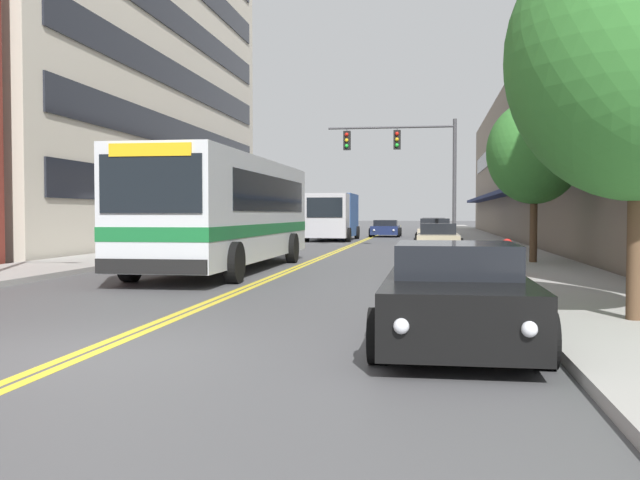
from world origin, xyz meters
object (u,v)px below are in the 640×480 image
Objects in this scene: car_beige_parked_right_mid at (438,239)px; street_tree_right_mid at (534,152)px; car_charcoal_parked_left_mid at (279,231)px; street_tree_right_near at (639,57)px; box_truck at (333,215)px; city_bus at (229,208)px; car_black_parked_right_foreground at (456,297)px; car_slate_blue_parked_right_end at (434,229)px; fire_hydrant at (507,257)px; car_navy_moving_lead at (386,229)px; traffic_signal_mast at (410,157)px; car_white_parked_left_far at (250,236)px; car_champagne_parked_right_far at (435,233)px.

car_beige_parked_right_mid is 9.04m from street_tree_right_mid.
street_tree_right_near is at bearing -68.38° from car_charcoal_parked_left_mid.
box_truck is 34.53m from street_tree_right_near.
street_tree_right_mid reaches higher than city_bus.
car_black_parked_right_foreground is (6.24, -11.27, -1.22)m from city_bus.
street_tree_right_mid is at bearing -54.39° from car_charcoal_parked_left_mid.
fire_hydrant is at bearing -87.02° from car_slate_blue_parked_right_end.
city_bus is at bearing -95.05° from car_navy_moving_lead.
street_tree_right_near is at bearing -80.74° from traffic_signal_mast.
car_white_parked_left_far is at bearing -105.83° from car_navy_moving_lead.
box_truck reaches higher than car_white_parked_left_far.
box_truck is at bearing 77.50° from car_white_parked_left_far.
car_slate_blue_parked_right_end reaches higher than fire_hydrant.
traffic_signal_mast is (-1.32, 25.42, 3.80)m from car_black_parked_right_foreground.
street_tree_right_near reaches higher than car_champagne_parked_right_far.
street_tree_right_mid is at bearing 88.59° from street_tree_right_near.
traffic_signal_mast reaches higher than street_tree_right_near.
street_tree_right_near is at bearing -84.35° from car_champagne_parked_right_far.
car_navy_moving_lead is (-3.51, 20.43, -0.02)m from car_beige_parked_right_mid.
car_beige_parked_right_mid reaches higher than fire_hydrant.
car_charcoal_parked_left_mid is at bearing 136.87° from car_beige_parked_right_mid.
car_white_parked_left_far is 18.01m from fire_hydrant.
box_truck is at bearing -137.77° from car_slate_blue_parked_right_end.
car_charcoal_parked_left_mid is 13.51m from car_slate_blue_parked_right_end.
street_tree_right_mid is at bearing -83.66° from car_slate_blue_parked_right_end.
car_slate_blue_parked_right_end is at bearing 96.34° from street_tree_right_mid.
city_bus is 19.07m from car_charcoal_parked_left_mid.
car_charcoal_parked_left_mid is (-2.52, 18.86, -1.17)m from city_bus.
traffic_signal_mast reaches higher than car_white_parked_left_far.
car_white_parked_left_far is at bearing -167.06° from traffic_signal_mast.
fire_hydrant is (10.32, -21.19, -0.07)m from car_charcoal_parked_left_mid.
box_truck reaches higher than car_champagne_parked_right_far.
street_tree_right_near reaches higher than car_navy_moving_lead.
car_charcoal_parked_left_mid is at bearing 97.60° from city_bus.
fire_hydrant is at bearing -85.17° from car_champagne_parked_right_far.
box_truck is at bearing 104.94° from street_tree_right_near.
car_navy_moving_lead is at bearing 151.45° from car_slate_blue_parked_right_end.
street_tree_right_mid reaches higher than car_navy_moving_lead.
car_navy_moving_lead is (-3.41, 1.86, -0.06)m from car_slate_blue_parked_right_end.
street_tree_right_near is (3.89, -23.87, -0.53)m from traffic_signal_mast.
car_white_parked_left_far is at bearing 117.13° from street_tree_right_near.
traffic_signal_mast is at bearing 12.94° from car_white_parked_left_far.
car_black_parked_right_foreground is at bearing -89.89° from car_slate_blue_parked_right_end.
street_tree_right_mid is at bearing -70.38° from car_beige_parked_right_mid.
traffic_signal_mast is (-1.24, -15.07, 3.78)m from car_slate_blue_parked_right_end.
city_bus is 13.12× the size of fire_hydrant.
box_truck is at bearing 117.94° from traffic_signal_mast.
car_champagne_parked_right_far reaches higher than car_beige_parked_right_mid.
car_black_parked_right_foreground reaches higher than fire_hydrant.
car_beige_parked_right_mid is 0.78× the size of traffic_signal_mast.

